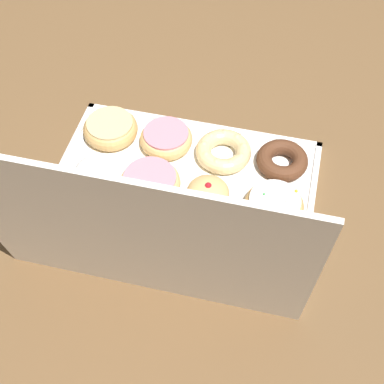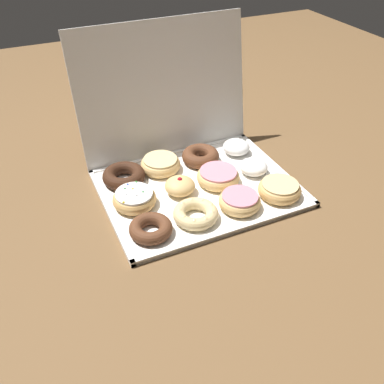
{
  "view_description": "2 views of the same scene",
  "coord_description": "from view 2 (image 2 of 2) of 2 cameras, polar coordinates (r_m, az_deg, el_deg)",
  "views": [
    {
      "loc": [
        -0.18,
        0.67,
        0.91
      ],
      "look_at": [
        -0.03,
        0.02,
        0.06
      ],
      "focal_mm": 53.19,
      "sensor_mm": 36.0,
      "label": 1
    },
    {
      "loc": [
        -0.41,
        -0.85,
        0.71
      ],
      "look_at": [
        -0.04,
        -0.05,
        0.04
      ],
      "focal_mm": 39.31,
      "sensor_mm": 36.0,
      "label": 2
    }
  ],
  "objects": [
    {
      "name": "ground_plane",
      "position": [
        1.18,
        0.88,
        0.22
      ],
      "size": [
        3.0,
        3.0,
        0.0
      ],
      "primitive_type": "plane",
      "color": "brown"
    },
    {
      "name": "donut_box",
      "position": [
        1.18,
        0.88,
        0.43
      ],
      "size": [
        0.53,
        0.4,
        0.01
      ],
      "color": "white",
      "rests_on": "ground"
    },
    {
      "name": "box_lid_open",
      "position": [
        1.28,
        -3.82,
        13.45
      ],
      "size": [
        0.53,
        0.08,
        0.4
      ],
      "primitive_type": "cube",
      "rotation": [
        1.38,
        0.0,
        0.0
      ],
      "color": "white",
      "rests_on": "ground"
    },
    {
      "name": "chocolate_cake_ring_donut_0",
      "position": [
        1.03,
        -5.62,
        -4.93
      ],
      "size": [
        0.11,
        0.11,
        0.03
      ],
      "color": "#59331E",
      "rests_on": "donut_box"
    },
    {
      "name": "cruller_donut_1",
      "position": [
        1.06,
        0.49,
        -2.93
      ],
      "size": [
        0.12,
        0.12,
        0.03
      ],
      "color": "#EACC8C",
      "rests_on": "donut_box"
    },
    {
      "name": "pink_frosted_donut_2",
      "position": [
        1.1,
        6.48,
        -1.22
      ],
      "size": [
        0.11,
        0.11,
        0.04
      ],
      "color": "#E5B770",
      "rests_on": "donut_box"
    },
    {
      "name": "glazed_ring_donut_3",
      "position": [
        1.16,
        11.79,
        0.37
      ],
      "size": [
        0.12,
        0.12,
        0.04
      ],
      "color": "tan",
      "rests_on": "donut_box"
    },
    {
      "name": "sprinkle_donut_4",
      "position": [
        1.11,
        -7.83,
        -0.87
      ],
      "size": [
        0.12,
        0.12,
        0.04
      ],
      "color": "tan",
      "rests_on": "donut_box"
    },
    {
      "name": "jelly_filled_donut_5",
      "position": [
        1.14,
        -1.62,
        0.8
      ],
      "size": [
        0.08,
        0.08,
        0.05
      ],
      "color": "#E5B770",
      "rests_on": "donut_box"
    },
    {
      "name": "pink_frosted_donut_6",
      "position": [
        1.19,
        3.54,
        2.16
      ],
      "size": [
        0.12,
        0.12,
        0.04
      ],
      "color": "#E5B770",
      "rests_on": "donut_box"
    },
    {
      "name": "powdered_filled_donut_7",
      "position": [
        1.24,
        8.27,
        3.49
      ],
      "size": [
        0.08,
        0.08,
        0.04
      ],
      "color": "white",
      "rests_on": "donut_box"
    },
    {
      "name": "chocolate_cake_ring_donut_8",
      "position": [
        1.21,
        -9.23,
        2.19
      ],
      "size": [
        0.12,
        0.12,
        0.04
      ],
      "color": "#381E11",
      "rests_on": "donut_box"
    },
    {
      "name": "glazed_ring_donut_9",
      "position": [
        1.24,
        -4.3,
        3.81
      ],
      "size": [
        0.12,
        0.12,
        0.04
      ],
      "color": "#E5B770",
      "rests_on": "donut_box"
    },
    {
      "name": "chocolate_cake_ring_donut_10",
      "position": [
        1.28,
        1.17,
        4.9
      ],
      "size": [
        0.11,
        0.11,
        0.04
      ],
      "color": "#59331E",
      "rests_on": "donut_box"
    },
    {
      "name": "powdered_filled_donut_11",
      "position": [
        1.33,
        6.03,
        6.08
      ],
      "size": [
        0.08,
        0.08,
        0.04
      ],
      "color": "white",
      "rests_on": "donut_box"
    }
  ]
}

